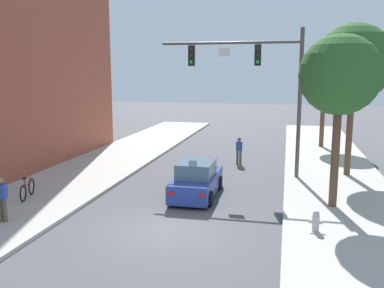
{
  "coord_description": "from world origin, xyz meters",
  "views": [
    {
      "loc": [
        4.01,
        -13.52,
        5.49
      ],
      "look_at": [
        -0.49,
        6.27,
        2.0
      ],
      "focal_mm": 39.29,
      "sensor_mm": 36.0,
      "label": 1
    }
  ],
  "objects_px": {
    "traffic_signal_mast": "(259,74)",
    "bicycle_leaning": "(27,189)",
    "pedestrian_sidewalk_left_walker": "(2,197)",
    "street_tree_nearest": "(340,76)",
    "street_tree_second": "(354,63)",
    "car_lead_blue": "(197,180)",
    "fire_hydrant": "(316,221)",
    "street_tree_third": "(325,76)",
    "pedestrian_crossing_road": "(239,149)"
  },
  "relations": [
    {
      "from": "traffic_signal_mast",
      "to": "bicycle_leaning",
      "type": "xyz_separation_m",
      "value": [
        -9.26,
        -6.41,
        -4.83
      ]
    },
    {
      "from": "pedestrian_sidewalk_left_walker",
      "to": "street_tree_nearest",
      "type": "distance_m",
      "value": 13.32
    },
    {
      "from": "traffic_signal_mast",
      "to": "pedestrian_sidewalk_left_walker",
      "type": "bearing_deg",
      "value": -132.29
    },
    {
      "from": "pedestrian_sidewalk_left_walker",
      "to": "street_tree_second",
      "type": "relative_size",
      "value": 0.21
    },
    {
      "from": "pedestrian_sidewalk_left_walker",
      "to": "car_lead_blue",
      "type": "bearing_deg",
      "value": 40.52
    },
    {
      "from": "traffic_signal_mast",
      "to": "fire_hydrant",
      "type": "relative_size",
      "value": 10.42
    },
    {
      "from": "car_lead_blue",
      "to": "street_tree_third",
      "type": "xyz_separation_m",
      "value": [
        6.31,
        13.69,
        4.5
      ]
    },
    {
      "from": "fire_hydrant",
      "to": "street_tree_nearest",
      "type": "distance_m",
      "value": 5.73
    },
    {
      "from": "traffic_signal_mast",
      "to": "street_tree_third",
      "type": "bearing_deg",
      "value": 67.63
    },
    {
      "from": "street_tree_nearest",
      "to": "bicycle_leaning",
      "type": "bearing_deg",
      "value": -172.08
    },
    {
      "from": "street_tree_second",
      "to": "pedestrian_sidewalk_left_walker",
      "type": "bearing_deg",
      "value": -141.84
    },
    {
      "from": "pedestrian_sidewalk_left_walker",
      "to": "street_tree_third",
      "type": "bearing_deg",
      "value": 56.79
    },
    {
      "from": "car_lead_blue",
      "to": "pedestrian_crossing_road",
      "type": "distance_m",
      "value": 7.06
    },
    {
      "from": "bicycle_leaning",
      "to": "street_tree_third",
      "type": "distance_m",
      "value": 21.33
    },
    {
      "from": "car_lead_blue",
      "to": "bicycle_leaning",
      "type": "distance_m",
      "value": 7.31
    },
    {
      "from": "pedestrian_crossing_road",
      "to": "fire_hydrant",
      "type": "relative_size",
      "value": 2.28
    },
    {
      "from": "car_lead_blue",
      "to": "street_tree_nearest",
      "type": "distance_m",
      "value": 7.39
    },
    {
      "from": "bicycle_leaning",
      "to": "pedestrian_crossing_road",
      "type": "bearing_deg",
      "value": 49.37
    },
    {
      "from": "pedestrian_sidewalk_left_walker",
      "to": "street_tree_nearest",
      "type": "bearing_deg",
      "value": 21.13
    },
    {
      "from": "traffic_signal_mast",
      "to": "fire_hydrant",
      "type": "height_order",
      "value": "traffic_signal_mast"
    },
    {
      "from": "pedestrian_sidewalk_left_walker",
      "to": "street_tree_third",
      "type": "height_order",
      "value": "street_tree_third"
    },
    {
      "from": "bicycle_leaning",
      "to": "street_tree_nearest",
      "type": "relative_size",
      "value": 0.25
    },
    {
      "from": "traffic_signal_mast",
      "to": "street_tree_second",
      "type": "distance_m",
      "value": 4.81
    },
    {
      "from": "street_tree_nearest",
      "to": "street_tree_second",
      "type": "relative_size",
      "value": 0.87
    },
    {
      "from": "street_tree_third",
      "to": "traffic_signal_mast",
      "type": "bearing_deg",
      "value": -112.37
    },
    {
      "from": "bicycle_leaning",
      "to": "street_tree_nearest",
      "type": "bearing_deg",
      "value": 7.92
    },
    {
      "from": "pedestrian_sidewalk_left_walker",
      "to": "bicycle_leaning",
      "type": "xyz_separation_m",
      "value": [
        -0.89,
        2.79,
        -0.52
      ]
    },
    {
      "from": "street_tree_third",
      "to": "bicycle_leaning",
      "type": "bearing_deg",
      "value": -129.48
    },
    {
      "from": "bicycle_leaning",
      "to": "car_lead_blue",
      "type": "bearing_deg",
      "value": 18.86
    },
    {
      "from": "traffic_signal_mast",
      "to": "pedestrian_sidewalk_left_walker",
      "type": "xyz_separation_m",
      "value": [
        -8.36,
        -9.2,
        -4.31
      ]
    },
    {
      "from": "pedestrian_crossing_road",
      "to": "street_tree_nearest",
      "type": "distance_m",
      "value": 9.93
    },
    {
      "from": "pedestrian_sidewalk_left_walker",
      "to": "street_tree_second",
      "type": "bearing_deg",
      "value": 38.16
    },
    {
      "from": "street_tree_nearest",
      "to": "street_tree_second",
      "type": "xyz_separation_m",
      "value": [
        1.26,
        5.69,
        0.6
      ]
    },
    {
      "from": "pedestrian_crossing_road",
      "to": "street_tree_nearest",
      "type": "xyz_separation_m",
      "value": [
        4.65,
        -7.57,
        4.43
      ]
    },
    {
      "from": "fire_hydrant",
      "to": "traffic_signal_mast",
      "type": "bearing_deg",
      "value": 108.68
    },
    {
      "from": "fire_hydrant",
      "to": "pedestrian_crossing_road",
      "type": "bearing_deg",
      "value": 109.93
    },
    {
      "from": "street_tree_second",
      "to": "traffic_signal_mast",
      "type": "bearing_deg",
      "value": -167.4
    },
    {
      "from": "traffic_signal_mast",
      "to": "street_tree_third",
      "type": "height_order",
      "value": "traffic_signal_mast"
    },
    {
      "from": "pedestrian_crossing_road",
      "to": "fire_hydrant",
      "type": "xyz_separation_m",
      "value": [
        3.82,
        -10.53,
        -0.41
      ]
    },
    {
      "from": "bicycle_leaning",
      "to": "street_tree_third",
      "type": "xyz_separation_m",
      "value": [
        13.23,
        16.06,
        4.69
      ]
    },
    {
      "from": "car_lead_blue",
      "to": "street_tree_second",
      "type": "relative_size",
      "value": 0.55
    },
    {
      "from": "fire_hydrant",
      "to": "street_tree_third",
      "type": "xyz_separation_m",
      "value": [
        1.4,
        17.25,
        4.72
      ]
    },
    {
      "from": "pedestrian_sidewalk_left_walker",
      "to": "street_tree_nearest",
      "type": "height_order",
      "value": "street_tree_nearest"
    },
    {
      "from": "car_lead_blue",
      "to": "pedestrian_crossing_road",
      "type": "height_order",
      "value": "pedestrian_crossing_road"
    },
    {
      "from": "traffic_signal_mast",
      "to": "car_lead_blue",
      "type": "bearing_deg",
      "value": -120.03
    },
    {
      "from": "car_lead_blue",
      "to": "street_tree_second",
      "type": "bearing_deg",
      "value": 36.0
    },
    {
      "from": "traffic_signal_mast",
      "to": "pedestrian_crossing_road",
      "type": "xyz_separation_m",
      "value": [
        -1.25,
        2.93,
        -4.46
      ]
    },
    {
      "from": "bicycle_leaning",
      "to": "fire_hydrant",
      "type": "height_order",
      "value": "bicycle_leaning"
    },
    {
      "from": "pedestrian_sidewalk_left_walker",
      "to": "street_tree_nearest",
      "type": "xyz_separation_m",
      "value": [
        11.77,
        4.55,
        4.28
      ]
    },
    {
      "from": "street_tree_second",
      "to": "street_tree_third",
      "type": "xyz_separation_m",
      "value": [
        -0.69,
        8.61,
        -0.72
      ]
    }
  ]
}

